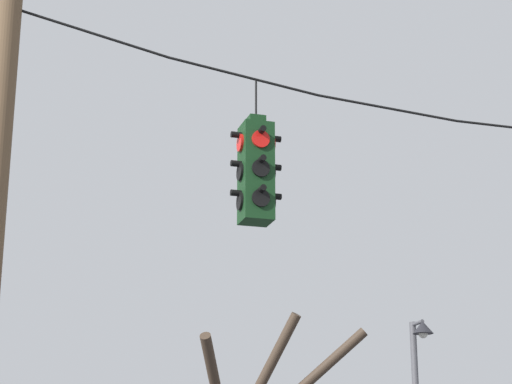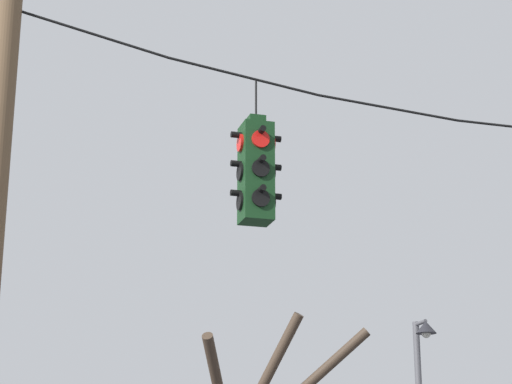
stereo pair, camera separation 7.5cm
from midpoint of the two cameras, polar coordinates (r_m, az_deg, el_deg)
traffic_light_near_right_pole at (r=11.08m, az=0.19°, el=1.18°), size 0.58×0.58×1.68m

